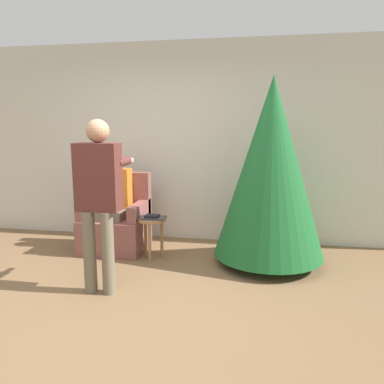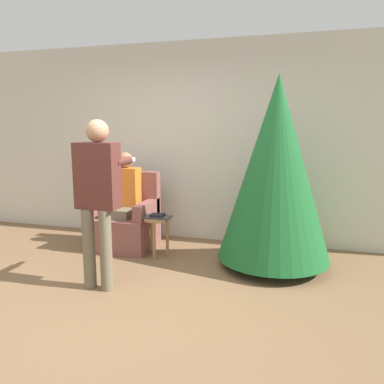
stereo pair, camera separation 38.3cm
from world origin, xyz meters
name	(u,v)px [view 1 (the left image)]	position (x,y,z in m)	size (l,w,h in m)	color
ground_plane	(118,310)	(0.00, 0.00, 0.00)	(14.00, 14.00, 0.00)	brown
wall_back	(174,143)	(0.00, 2.23, 1.35)	(8.00, 0.06, 2.70)	beige
christmas_tree	(271,168)	(1.31, 1.39, 1.12)	(1.25, 1.25, 2.13)	brown
armchair	(117,224)	(-0.62, 1.58, 0.34)	(0.78, 0.69, 0.98)	brown
person_seated	(115,198)	(-0.62, 1.55, 0.68)	(0.36, 0.46, 1.25)	#6B604C
person_standing	(99,191)	(-0.29, 0.36, 0.98)	(0.43, 0.57, 1.64)	#6B604C
side_stool	(152,227)	(-0.07, 1.33, 0.39)	(0.34, 0.34, 0.49)	#A37547
laptop	(152,218)	(-0.07, 1.33, 0.50)	(0.32, 0.21, 0.02)	#38383D
book	(152,216)	(-0.07, 1.33, 0.52)	(0.16, 0.14, 0.02)	black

